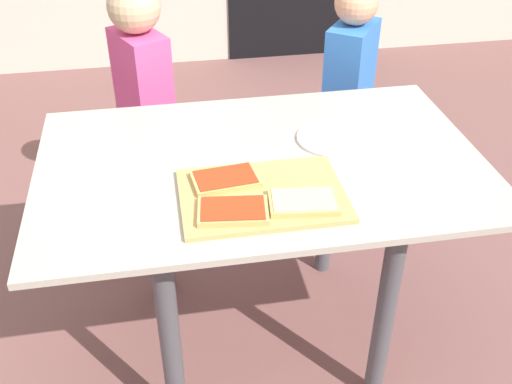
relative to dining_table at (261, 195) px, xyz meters
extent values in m
plane|color=brown|center=(0.00, 0.00, -0.60)|extent=(16.00, 16.00, 0.00)
cube|color=#B7AE9C|center=(0.00, 0.00, 0.11)|extent=(1.27, 0.82, 0.02)
cylinder|color=#4C4C51|center=(-0.31, -0.31, -0.25)|extent=(0.06, 0.06, 0.70)
cylinder|color=#4C4C51|center=(0.31, -0.31, -0.25)|extent=(0.06, 0.06, 0.70)
cylinder|color=#4C4C51|center=(-0.31, 0.31, -0.25)|extent=(0.06, 0.06, 0.70)
cylinder|color=#4C4C51|center=(0.31, 0.31, -0.25)|extent=(0.06, 0.06, 0.70)
cube|color=tan|center=(-0.03, -0.18, 0.13)|extent=(0.43, 0.31, 0.01)
cube|color=tan|center=(-0.12, -0.11, 0.14)|extent=(0.19, 0.13, 0.02)
cube|color=#AE3516|center=(-0.12, -0.11, 0.15)|extent=(0.17, 0.12, 0.00)
cube|color=tan|center=(-0.12, -0.26, 0.14)|extent=(0.19, 0.13, 0.02)
cube|color=#AE3516|center=(-0.12, -0.26, 0.15)|extent=(0.17, 0.12, 0.00)
cube|color=tan|center=(0.06, -0.25, 0.14)|extent=(0.19, 0.13, 0.02)
cube|color=#EDDF90|center=(0.06, -0.25, 0.15)|extent=(0.17, 0.12, 0.00)
cylinder|color=white|center=(0.24, 0.08, 0.13)|extent=(0.23, 0.23, 0.01)
cylinder|color=navy|center=(-0.35, 0.76, -0.34)|extent=(0.09, 0.09, 0.51)
cylinder|color=navy|center=(-0.30, 0.63, -0.34)|extent=(0.09, 0.09, 0.51)
cube|color=#E54C8C|center=(-0.32, 0.69, 0.09)|extent=(0.23, 0.28, 0.35)
sphere|color=#D0AE84|center=(-0.32, 0.69, 0.37)|extent=(0.19, 0.19, 0.19)
cylinder|color=#492664|center=(0.51, 0.71, -0.37)|extent=(0.09, 0.09, 0.46)
cylinder|color=#492664|center=(0.43, 0.59, -0.37)|extent=(0.09, 0.09, 0.46)
cube|color=blue|center=(0.47, 0.65, 0.06)|extent=(0.25, 0.28, 0.41)
sphere|color=#E7A37A|center=(0.47, 0.65, 0.35)|extent=(0.16, 0.16, 0.16)
camera|label=1|loc=(-0.27, -1.45, 1.03)|focal=42.65mm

